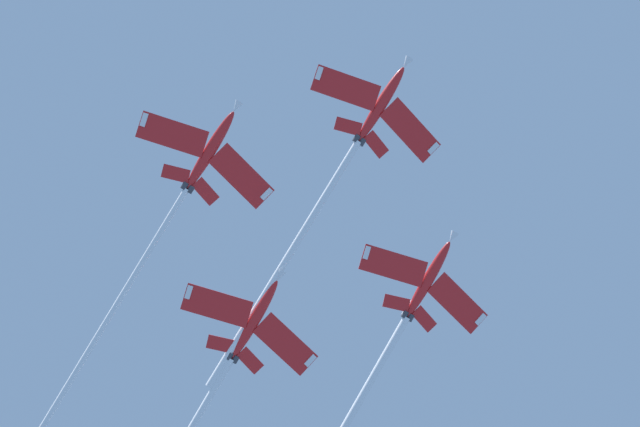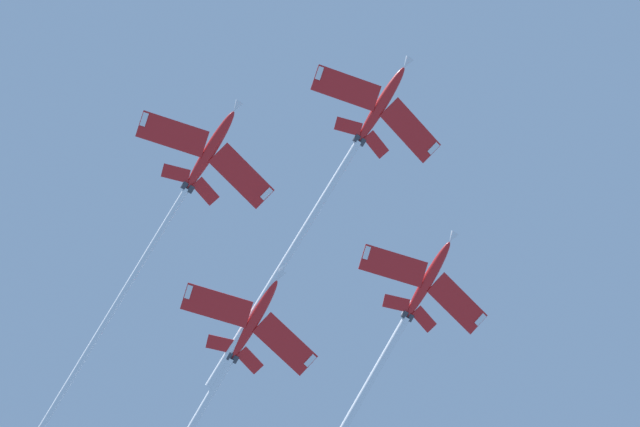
% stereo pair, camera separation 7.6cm
% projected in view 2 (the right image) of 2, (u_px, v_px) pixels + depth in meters
% --- Properties ---
extents(jet_lead, '(32.25, 41.59, 17.84)m').
position_uv_depth(jet_lead, '(339.00, 174.00, 129.56)').
color(jet_lead, red).
extents(jet_left_wing, '(35.71, 49.23, 19.41)m').
position_uv_depth(jet_left_wing, '(372.00, 378.00, 131.50)').
color(jet_left_wing, red).
extents(jet_right_wing, '(36.44, 49.11, 19.16)m').
position_uv_depth(jet_right_wing, '(164.00, 226.00, 126.43)').
color(jet_right_wing, red).
extents(jet_slot, '(35.00, 47.89, 18.50)m').
position_uv_depth(jet_slot, '(203.00, 408.00, 127.15)').
color(jet_slot, red).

